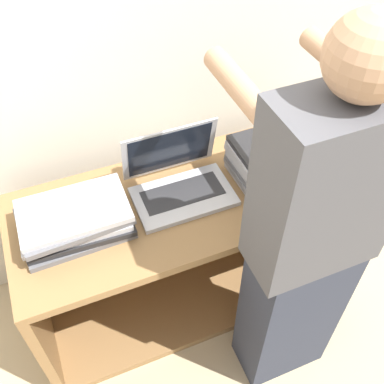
# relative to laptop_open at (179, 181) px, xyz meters

# --- Properties ---
(ground_plane) EXTENTS (12.00, 12.00, 0.00)m
(ground_plane) POSITION_rel_laptop_open_xyz_m (0.00, -0.33, -0.71)
(ground_plane) COLOR tan
(wall_back) EXTENTS (8.00, 0.05, 2.40)m
(wall_back) POSITION_rel_laptop_open_xyz_m (0.00, 0.35, 0.49)
(wall_back) COLOR beige
(wall_back) RESTS_ON ground_plane
(cart) EXTENTS (1.35, 0.58, 0.66)m
(cart) POSITION_rel_laptop_open_xyz_m (0.00, 0.02, -0.38)
(cart) COLOR olive
(cart) RESTS_ON ground_plane
(laptop_open) EXTENTS (0.38, 0.29, 0.25)m
(laptop_open) POSITION_rel_laptop_open_xyz_m (0.00, 0.00, 0.00)
(laptop_open) COLOR #B7B7BC
(laptop_open) RESTS_ON cart
(laptop_stack_left) EXTENTS (0.40, 0.26, 0.11)m
(laptop_stack_left) POSITION_rel_laptop_open_xyz_m (-0.41, -0.05, 0.00)
(laptop_stack_left) COLOR slate
(laptop_stack_left) RESTS_ON cart
(laptop_stack_right) EXTENTS (0.39, 0.25, 0.16)m
(laptop_stack_right) POSITION_rel_laptop_open_xyz_m (0.41, -0.05, 0.03)
(laptop_stack_right) COLOR #B7B7BC
(laptop_stack_right) RESTS_ON cart
(person) EXTENTS (0.40, 0.52, 1.56)m
(person) POSITION_rel_laptop_open_xyz_m (0.25, -0.49, 0.06)
(person) COLOR #2D3342
(person) RESTS_ON ground_plane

